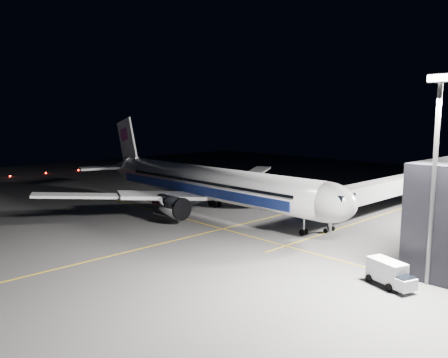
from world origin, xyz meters
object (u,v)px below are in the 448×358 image
airliner (204,183)px  jet_bridge (377,190)px  safety_cone_b (251,206)px  safety_cone_c (207,199)px  floodlight_mast_south (435,162)px  service_truck (390,273)px  safety_cone_a (282,205)px  baggage_tug (218,194)px

airliner → jet_bridge: bearing=38.0°
safety_cone_b → safety_cone_c: safety_cone_c is taller
jet_bridge → floodlight_mast_south: bearing=-53.2°
jet_bridge → floodlight_mast_south: (18.00, -24.07, 7.79)m
jet_bridge → safety_cone_b: size_ratio=59.17×
safety_cone_c → service_truck: bearing=-19.5°
safety_cone_a → safety_cone_b: safety_cone_b is taller
service_truck → safety_cone_a: service_truck is taller
airliner → floodlight_mast_south: (41.08, -6.01, 7.21)m
airliner → jet_bridge: size_ratio=1.79×
safety_cone_b → safety_cone_c: 10.61m
airliner → safety_cone_c: (-6.92, 6.84, -4.83)m
service_truck → safety_cone_a: bearing=162.9°
safety_cone_a → jet_bridge: bearing=16.8°
service_truck → safety_cone_b: 39.48m
jet_bridge → airliner: bearing=-142.0°
floodlight_mast_south → service_truck: floodlight_mast_south is taller
jet_bridge → safety_cone_a: (-16.00, -4.84, -4.30)m
safety_cone_b → safety_cone_a: bearing=53.4°
jet_bridge → safety_cone_c: jet_bridge is taller
floodlight_mast_south → safety_cone_a: bearing=150.5°
airliner → safety_cone_b: (3.55, 8.48, -4.87)m
baggage_tug → jet_bridge: bearing=21.4°
safety_cone_a → airliner: bearing=-118.2°
airliner → safety_cone_b: size_ratio=105.75×
service_truck → safety_cone_b: (-35.23, 17.79, -1.07)m
airliner → safety_cone_c: bearing=135.3°
safety_cone_c → jet_bridge: bearing=20.5°
safety_cone_b → floodlight_mast_south: bearing=-21.1°
baggage_tug → safety_cone_c: bearing=-62.9°
floodlight_mast_south → safety_cone_c: (-48.00, 12.86, -12.04)m
service_truck → baggage_tug: (-47.07, 20.21, -0.60)m
baggage_tug → airliner: bearing=-44.2°
floodlight_mast_south → baggage_tug: bearing=161.1°
baggage_tug → safety_cone_b: 12.10m
floodlight_mast_south → safety_cone_c: 51.13m
service_truck → safety_cone_a: (-31.70, 22.52, -1.07)m
airliner → floodlight_mast_south: 42.13m
airliner → service_truck: airliner is taller
baggage_tug → safety_cone_c: baggage_tug is taller
safety_cone_a → safety_cone_c: 15.38m
baggage_tug → service_truck: bearing=-14.7°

